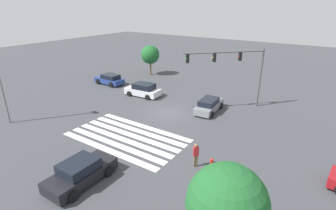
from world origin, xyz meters
name	(u,v)px	position (x,y,z in m)	size (l,w,h in m)	color
ground_plane	(168,113)	(0.00, 0.00, 0.00)	(116.52, 116.52, 0.00)	#3D3F44
crosswalk_markings	(127,137)	(0.00, -6.26, 0.00)	(9.90, 5.35, 0.01)	silver
traffic_signal_mast	(235,65)	(4.88, 4.88, 4.73)	(6.09, 6.09, 6.26)	#47474C
car_0	(81,172)	(1.64, -12.30, 0.72)	(2.22, 4.55, 1.55)	black
car_2	(209,105)	(3.29, 2.74, 0.66)	(2.16, 4.51, 1.38)	gray
car_3	(143,90)	(-5.44, 2.73, 0.74)	(4.40, 2.34, 1.56)	silver
car_4	(110,79)	(-12.33, 3.95, 0.69)	(4.26, 2.11, 1.42)	navy
pedestrian	(196,154)	(6.81, -6.81, 1.00)	(0.41, 0.41, 1.78)	brown
tree_corner_a	(150,55)	(-10.78, 11.26, 3.12)	(2.82, 2.82, 4.54)	brown
tree_corner_c	(227,204)	(11.27, -12.93, 3.56)	(3.14, 3.14, 5.14)	brown
fire_hydrant	(211,164)	(7.88, -6.51, 0.43)	(0.22, 0.22, 0.86)	red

